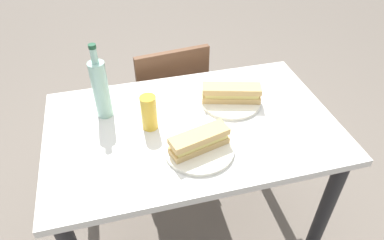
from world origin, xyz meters
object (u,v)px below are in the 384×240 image
Objects in this scene: plate_near at (231,101)px; baguette_sandwich_near at (231,93)px; chair_far at (169,101)px; baguette_sandwich_far at (199,141)px; knife_far at (189,139)px; water_bottle at (101,88)px; knife_near at (227,91)px; dining_table at (192,148)px; beer_glass at (149,113)px; plate_far at (199,149)px.

plate_near is 0.04m from baguette_sandwich_near.
chair_far reaches higher than plate_near.
baguette_sandwich_near is at bearing 49.87° from baguette_sandwich_far.
water_bottle reaches higher than knife_far.
knife_far is (-0.24, -0.26, 0.00)m from knife_near.
baguette_sandwich_near reaches higher than dining_table.
plate_near is (0.19, -0.46, 0.29)m from chair_far.
water_bottle is (-0.52, 0.05, 0.08)m from baguette_sandwich_near.
beer_glass is at bearing -168.47° from baguette_sandwich_near.
water_bottle is 2.20× the size of beer_glass.
chair_far is 0.60m from baguette_sandwich_near.
plate_far is (-0.01, -0.15, 0.14)m from dining_table.
chair_far is 0.72m from knife_far.
plate_near is at bearing 49.87° from baguette_sandwich_far.
knife_near is 0.54m from water_bottle.
knife_near is 0.37m from plate_far.
chair_far is 0.67m from water_bottle.
beer_glass is (-0.36, -0.07, 0.02)m from baguette_sandwich_near.
baguette_sandwich_far is 1.59× the size of beer_glass.
water_bottle reaches higher than knife_near.
plate_near is 0.54m from water_bottle.
baguette_sandwich_near is at bearing -5.63° from water_bottle.
knife_near and knife_far have the same top height.
plate_near is at bearing 49.87° from plate_far.
plate_far is at bearing -93.58° from baguette_sandwich_far.
plate_near is 0.06m from knife_near.
baguette_sandwich_far is at bearing -63.74° from knife_far.
plate_far is 1.54× the size of knife_far.
dining_table is at bearing -153.73° from plate_near.
plate_far is 0.04m from baguette_sandwich_far.
dining_table is 0.21m from plate_far.
water_bottle is at bearing 142.76° from beer_glass.
baguette_sandwich_far is at bearing -49.34° from beer_glass.
knife_near is 0.77× the size of baguette_sandwich_far.
dining_table is 4.98× the size of baguette_sandwich_far.
knife_far is (-0.04, -0.10, 0.15)m from dining_table.
baguette_sandwich_near and baguette_sandwich_far have the same top height.
water_bottle is at bearing 139.30° from knife_far.
knife_far is at bearing -139.89° from plate_near.
baguette_sandwich_near reaches higher than knife_near.
beer_glass is at bearing -108.04° from chair_far.
dining_table is 0.57m from chair_far.
chair_far is 3.37× the size of baguette_sandwich_near.
water_bottle is at bearing -179.27° from knife_near.
knife_far is 1.16× the size of beer_glass.
beer_glass is (-0.15, 0.18, 0.06)m from plate_far.
beer_glass is (-0.13, 0.12, 0.05)m from knife_far.
chair_far is 0.76m from plate_far.
plate_far is 1.78× the size of beer_glass.
plate_near is 0.37m from beer_glass.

